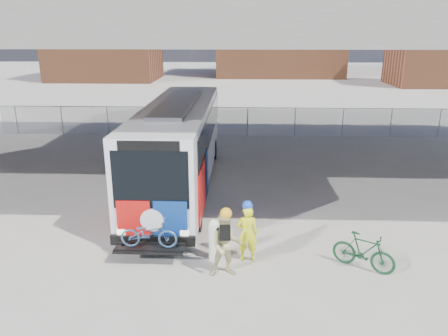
# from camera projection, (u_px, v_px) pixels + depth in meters

# --- Properties ---
(ground) EXTENTS (160.00, 160.00, 0.00)m
(ground) POSITION_uv_depth(u_px,v_px,m) (224.00, 208.00, 16.61)
(ground) COLOR #9E9991
(ground) RESTS_ON ground
(bus) EXTENTS (2.67, 12.90, 3.69)m
(bus) POSITION_uv_depth(u_px,v_px,m) (179.00, 139.00, 18.38)
(bus) COLOR silver
(bus) RESTS_ON ground
(overpass) EXTENTS (40.00, 16.00, 7.95)m
(overpass) POSITION_uv_depth(u_px,v_px,m) (228.00, 28.00, 18.45)
(overpass) COLOR #605E59
(overpass) RESTS_ON ground
(chainlink_fence) EXTENTS (30.00, 0.06, 30.00)m
(chainlink_fence) POSITION_uv_depth(u_px,v_px,m) (232.00, 114.00, 27.62)
(chainlink_fence) COLOR gray
(chainlink_fence) RESTS_ON ground
(brick_buildings) EXTENTS (54.00, 22.00, 12.00)m
(brick_buildings) POSITION_uv_depth(u_px,v_px,m) (247.00, 38.00, 60.89)
(brick_buildings) COLOR brown
(brick_buildings) RESTS_ON ground
(bollard) EXTENTS (0.33, 0.33, 1.27)m
(bollard) POSITION_uv_depth(u_px,v_px,m) (214.00, 238.00, 12.71)
(bollard) COLOR silver
(bollard) RESTS_ON ground
(cyclist_hivis) EXTENTS (0.64, 0.45, 1.87)m
(cyclist_hivis) POSITION_uv_depth(u_px,v_px,m) (247.00, 232.00, 12.61)
(cyclist_hivis) COLOR #FDFF1A
(cyclist_hivis) RESTS_ON ground
(cyclist_tan) EXTENTS (0.97, 0.81, 2.00)m
(cyclist_tan) POSITION_uv_depth(u_px,v_px,m) (226.00, 244.00, 11.78)
(cyclist_tan) COLOR tan
(cyclist_tan) RESTS_ON ground
(bike_parked) EXTENTS (1.78, 1.37, 1.07)m
(bike_parked) POSITION_uv_depth(u_px,v_px,m) (364.00, 252.00, 12.24)
(bike_parked) COLOR #133C20
(bike_parked) RESTS_ON ground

